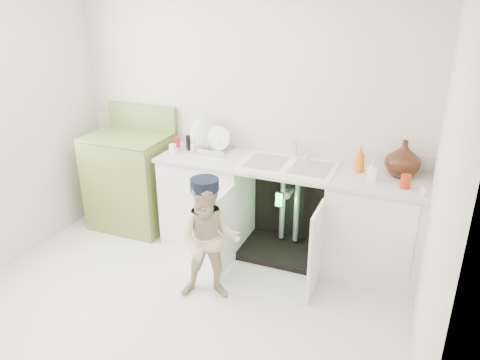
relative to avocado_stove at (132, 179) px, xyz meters
name	(u,v)px	position (x,y,z in m)	size (l,w,h in m)	color
ground	(173,313)	(1.13, -1.18, -0.51)	(3.50, 3.50, 0.00)	silver
room_shell	(162,166)	(1.13, -1.18, 0.74)	(6.00, 5.50, 1.26)	beige
counter_run	(289,209)	(1.70, 0.03, -0.04)	(2.44, 1.02, 1.21)	white
avocado_stove	(132,179)	(0.00, 0.00, 0.00)	(0.80, 0.65, 1.24)	olive
repair_worker	(209,240)	(1.31, -0.85, 0.01)	(0.74, 0.80, 1.04)	beige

